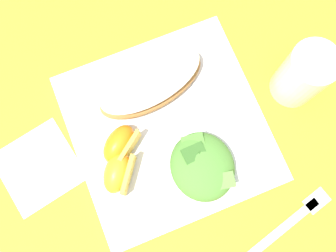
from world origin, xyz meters
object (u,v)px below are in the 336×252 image
at_px(paper_napkin, 39,167).
at_px(cheesy_pizza_bread, 153,81).
at_px(orange_wedge_middle, 118,173).
at_px(white_plate, 168,129).
at_px(orange_wedge_front, 120,144).
at_px(metal_fork, 286,226).
at_px(green_salad_pile, 202,166).
at_px(drinking_clear_cup, 303,75).

bearing_deg(paper_napkin, cheesy_pizza_bread, 103.70).
relative_size(orange_wedge_middle, paper_napkin, 0.63).
height_order(white_plate, paper_napkin, white_plate).
bearing_deg(orange_wedge_front, paper_napkin, -99.00).
xyz_separation_m(white_plate, metal_fork, (0.20, 0.10, -0.01)).
xyz_separation_m(green_salad_pile, orange_wedge_middle, (-0.04, -0.11, -0.00)).
xyz_separation_m(green_salad_pile, metal_fork, (0.12, 0.08, -0.03)).
relative_size(green_salad_pile, paper_napkin, 0.91).
relative_size(orange_wedge_front, metal_fork, 0.37).
bearing_deg(drinking_clear_cup, orange_wedge_front, -91.62).
distance_m(orange_wedge_middle, drinking_clear_cup, 0.30).
xyz_separation_m(orange_wedge_front, metal_fork, (0.20, 0.18, -0.03)).
bearing_deg(cheesy_pizza_bread, green_salad_pile, 7.12).
height_order(orange_wedge_front, orange_wedge_middle, same).
height_order(orange_wedge_front, metal_fork, orange_wedge_front).
xyz_separation_m(cheesy_pizza_bread, paper_napkin, (0.05, -0.21, -0.03)).
distance_m(cheesy_pizza_bread, orange_wedge_middle, 0.14).
relative_size(white_plate, paper_napkin, 2.55).
bearing_deg(metal_fork, green_salad_pile, -146.10).
bearing_deg(orange_wedge_middle, green_salad_pile, 72.40).
bearing_deg(green_salad_pile, cheesy_pizza_bread, -172.88).
relative_size(cheesy_pizza_bread, orange_wedge_middle, 2.60).
bearing_deg(paper_napkin, green_salad_pile, 67.41).
xyz_separation_m(cheesy_pizza_bread, green_salad_pile, (0.14, 0.02, 0.00)).
height_order(cheesy_pizza_bread, orange_wedge_middle, orange_wedge_middle).
bearing_deg(drinking_clear_cup, green_salad_pile, -70.43).
bearing_deg(metal_fork, orange_wedge_front, -137.53).
relative_size(orange_wedge_front, orange_wedge_middle, 1.00).
relative_size(white_plate, green_salad_pile, 2.80).
distance_m(orange_wedge_middle, metal_fork, 0.25).
distance_m(white_plate, orange_wedge_middle, 0.10).
distance_m(cheesy_pizza_bread, orange_wedge_front, 0.11).
distance_m(white_plate, orange_wedge_front, 0.08).
relative_size(cheesy_pizza_bread, drinking_clear_cup, 1.70).
distance_m(white_plate, metal_fork, 0.22).
distance_m(white_plate, paper_napkin, 0.20).
relative_size(white_plate, drinking_clear_cup, 2.63).
relative_size(paper_napkin, metal_fork, 0.59).
bearing_deg(orange_wedge_middle, metal_fork, 50.93).
height_order(white_plate, orange_wedge_middle, orange_wedge_middle).
relative_size(green_salad_pile, metal_fork, 0.54).
bearing_deg(white_plate, drinking_clear_cup, 87.55).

